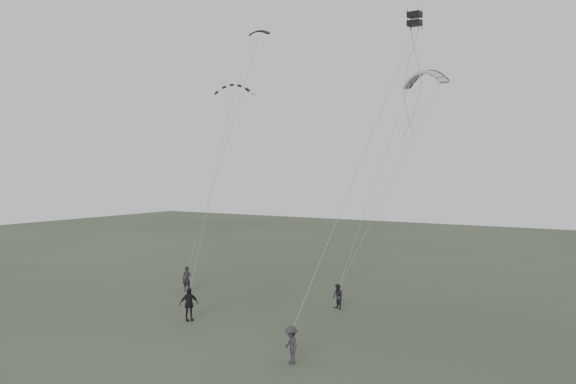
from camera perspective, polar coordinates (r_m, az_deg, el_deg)
The scene contains 9 objects.
ground at distance 34.04m, azimuth -6.55°, elevation -13.05°, with size 140.00×140.00×0.00m, color #313C29.
flyer_left at distance 42.84m, azimuth -10.24°, elevation -8.67°, with size 0.68×0.44×1.85m, color black.
flyer_right at distance 36.93m, azimuth 5.08°, elevation -10.55°, with size 0.79×0.62×1.63m, color #232328.
flyer_center at distance 34.56m, azimuth -10.05°, elevation -11.15°, with size 1.16×0.48×1.98m, color black.
flyer_far at distance 26.84m, azimuth 0.30°, elevation -15.26°, with size 1.13×0.65×1.75m, color #2A2A30.
kite_dark_small at distance 45.51m, azimuth -2.96°, elevation 16.01°, with size 1.65×0.49×0.53m, color black, non-canonical shape.
kite_pale_large at distance 40.70m, azimuth 13.67°, elevation 11.74°, with size 3.55×0.80×1.49m, color #A8AAAD, non-canonical shape.
kite_striped at distance 39.42m, azimuth -5.51°, elevation 10.78°, with size 2.69×0.67×1.09m, color black, non-canonical shape.
kite_box at distance 31.50m, azimuth 12.74°, elevation 16.78°, with size 0.66×0.66×0.73m, color black, non-canonical shape.
Camera 1 is at (20.23, -25.92, 8.84)m, focal length 35.00 mm.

